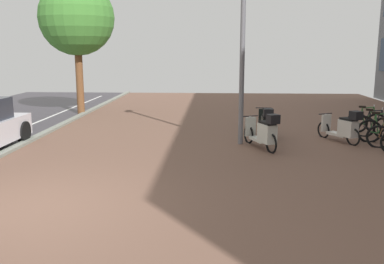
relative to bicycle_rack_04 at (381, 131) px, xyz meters
The scene contains 9 objects.
ground 8.73m from the bicycle_rack_04, 138.86° to the right, with size 21.00×40.00×0.13m.
bicycle_rack_04 is the anchor object (origin of this frame).
bicycle_rack_05 0.79m from the bicycle_rack_04, 83.45° to the left, with size 1.23×0.58×0.96m.
bicycle_rack_06 1.57m from the bicycle_rack_04, 85.38° to the left, with size 1.24×0.53×0.95m.
scooter_near 3.33m from the bicycle_rack_04, behind, with size 0.52×1.90×1.01m.
scooter_mid 1.10m from the bicycle_rack_04, behind, with size 0.99×1.57×1.02m.
scooter_far 3.69m from the bicycle_rack_04, 163.44° to the right, with size 0.93×1.74×1.07m.
lamp_post 5.14m from the bicycle_rack_04, behind, with size 0.20×0.52×6.13m.
street_tree 12.38m from the bicycle_rack_04, 153.66° to the left, with size 3.10×3.10×5.54m.
Camera 1 is at (3.11, -6.80, 2.70)m, focal length 39.78 mm.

